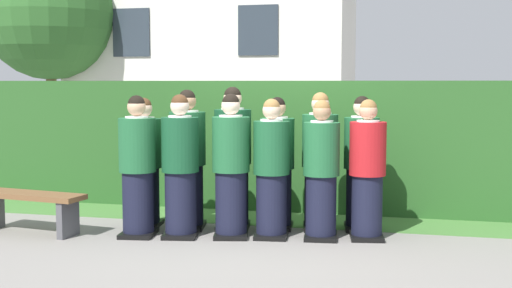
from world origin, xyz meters
name	(u,v)px	position (x,y,z in m)	size (l,w,h in m)	color
ground_plane	(251,237)	(0.00, 0.00, 0.00)	(60.00, 60.00, 0.00)	gray
student_front_row_0	(138,169)	(-1.29, -0.24, 0.77)	(0.43, 0.51, 1.62)	black
student_front_row_1	(180,169)	(-0.80, -0.16, 0.78)	(0.45, 0.52, 1.63)	black
student_front_row_2	(231,169)	(-0.23, -0.04, 0.78)	(0.47, 0.54, 1.64)	black
student_front_row_3	(271,172)	(0.22, 0.05, 0.75)	(0.41, 0.52, 1.58)	black
student_front_row_4	(321,173)	(0.78, 0.11, 0.75)	(0.41, 0.48, 1.57)	black
student_in_red_blazer	(367,173)	(1.29, 0.23, 0.75)	(0.43, 0.50, 1.58)	black
student_rear_row_0	(145,166)	(-1.40, 0.24, 0.75)	(0.42, 0.49, 1.58)	black
student_rear_row_1	(188,162)	(-0.86, 0.29, 0.80)	(0.47, 0.54, 1.68)	black
student_rear_row_2	(233,161)	(-0.33, 0.41, 0.82)	(0.48, 0.57, 1.71)	black
student_rear_row_3	(277,166)	(0.19, 0.52, 0.76)	(0.42, 0.52, 1.59)	black
student_rear_row_4	(320,165)	(0.70, 0.58, 0.79)	(0.46, 0.55, 1.65)	black
student_rear_row_5	(361,166)	(1.19, 0.69, 0.76)	(0.43, 0.51, 1.61)	black
hedge	(282,145)	(0.00, 1.82, 0.89)	(9.43, 0.70, 1.79)	#285623
school_building_main	(216,16)	(-3.05, 8.80, 3.43)	(7.07, 3.79, 6.69)	silver
oak_tree_left	(49,14)	(-6.49, 6.75, 3.35)	(3.07, 3.07, 4.89)	brown
wooden_bench	(29,204)	(-2.59, -0.41, 0.35)	(1.44, 0.55, 0.48)	brown
lawn_strip	(270,218)	(0.00, 1.02, 0.00)	(9.43, 0.90, 0.01)	#477A38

